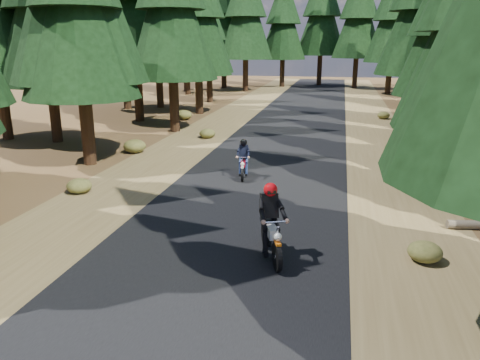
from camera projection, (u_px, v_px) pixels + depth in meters
The scene contains 7 objects.
ground at pixel (228, 238), 11.86m from camera, with size 120.00×120.00×0.00m, color #4A341A.
road at pixel (261, 182), 16.55m from camera, with size 6.00×100.00×0.01m, color black.
shoulder_l at pixel (139, 175), 17.47m from camera, with size 3.20×100.00×0.01m, color brown.
shoulder_r at pixel (396, 191), 15.63m from camera, with size 3.20×100.00×0.01m, color brown.
understory_shrubs at pixel (266, 155), 19.40m from camera, with size 15.96×31.23×0.63m.
rider_lead at pixel (271, 234), 10.59m from camera, with size 1.23×2.03×1.74m.
rider_follow at pixel (243, 165), 17.02m from camera, with size 0.69×1.63×1.41m.
Camera 1 is at (2.59, -10.66, 4.75)m, focal length 35.00 mm.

